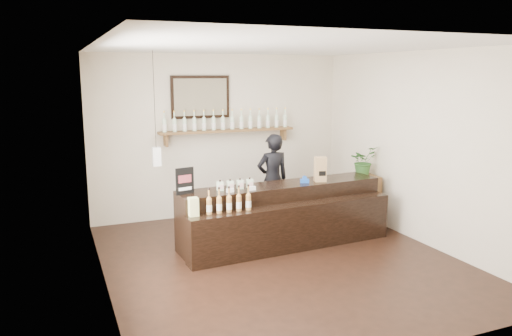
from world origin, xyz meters
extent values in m
plane|color=black|center=(0.00, 0.00, 0.00)|extent=(5.00, 5.00, 0.00)
plane|color=beige|center=(0.00, 2.50, 1.40)|extent=(4.50, 0.00, 4.50)
plane|color=beige|center=(0.00, -2.50, 1.40)|extent=(4.50, 0.00, 4.50)
plane|color=beige|center=(-2.25, 0.00, 1.40)|extent=(0.00, 5.00, 5.00)
plane|color=beige|center=(2.25, 0.00, 1.40)|extent=(0.00, 5.00, 5.00)
plane|color=white|center=(0.00, 0.00, 2.80)|extent=(5.00, 5.00, 0.00)
cube|color=brown|center=(0.10, 2.37, 1.50)|extent=(2.40, 0.25, 0.04)
cube|color=brown|center=(-0.98, 2.40, 1.38)|extent=(0.04, 0.20, 0.20)
cube|color=brown|center=(1.18, 2.40, 1.38)|extent=(0.04, 0.20, 0.20)
cube|color=black|center=(-0.35, 2.47, 2.08)|extent=(1.02, 0.04, 0.72)
cube|color=#483D2E|center=(-0.35, 2.44, 2.08)|extent=(0.92, 0.01, 0.62)
cube|color=white|center=(-1.30, 1.60, 1.25)|extent=(0.12, 0.12, 0.28)
cylinder|color=black|center=(-1.30, 1.60, 2.09)|extent=(0.01, 0.01, 1.41)
cylinder|color=silver|center=(-1.00, 2.37, 1.62)|extent=(0.07, 0.07, 0.20)
cone|color=silver|center=(-1.00, 2.37, 1.75)|extent=(0.07, 0.07, 0.05)
cylinder|color=silver|center=(-1.00, 2.37, 1.81)|extent=(0.02, 0.02, 0.07)
cylinder|color=#F2BD47|center=(-1.00, 2.37, 1.86)|extent=(0.03, 0.03, 0.02)
cylinder|color=white|center=(-1.00, 2.37, 1.60)|extent=(0.07, 0.07, 0.09)
cylinder|color=silver|center=(-0.83, 2.37, 1.62)|extent=(0.07, 0.07, 0.20)
cone|color=silver|center=(-0.83, 2.37, 1.75)|extent=(0.07, 0.07, 0.05)
cylinder|color=silver|center=(-0.83, 2.37, 1.81)|extent=(0.02, 0.02, 0.07)
cylinder|color=#F2BD47|center=(-0.83, 2.37, 1.86)|extent=(0.03, 0.03, 0.02)
cylinder|color=white|center=(-0.83, 2.37, 1.60)|extent=(0.07, 0.07, 0.09)
cylinder|color=silver|center=(-0.66, 2.37, 1.62)|extent=(0.07, 0.07, 0.20)
cone|color=silver|center=(-0.66, 2.37, 1.75)|extent=(0.07, 0.07, 0.05)
cylinder|color=silver|center=(-0.66, 2.37, 1.81)|extent=(0.02, 0.02, 0.07)
cylinder|color=#F2BD47|center=(-0.66, 2.37, 1.86)|extent=(0.03, 0.03, 0.02)
cylinder|color=white|center=(-0.66, 2.37, 1.60)|extent=(0.07, 0.07, 0.09)
cylinder|color=silver|center=(-0.49, 2.37, 1.62)|extent=(0.07, 0.07, 0.20)
cone|color=silver|center=(-0.49, 2.37, 1.75)|extent=(0.07, 0.07, 0.05)
cylinder|color=silver|center=(-0.49, 2.37, 1.81)|extent=(0.02, 0.02, 0.07)
cylinder|color=#F2BD47|center=(-0.49, 2.37, 1.86)|extent=(0.03, 0.03, 0.02)
cylinder|color=white|center=(-0.49, 2.37, 1.60)|extent=(0.07, 0.07, 0.09)
cylinder|color=silver|center=(-0.32, 2.37, 1.62)|extent=(0.07, 0.07, 0.20)
cone|color=silver|center=(-0.32, 2.37, 1.75)|extent=(0.07, 0.07, 0.05)
cylinder|color=silver|center=(-0.32, 2.37, 1.81)|extent=(0.02, 0.02, 0.07)
cylinder|color=#F2BD47|center=(-0.32, 2.37, 1.86)|extent=(0.03, 0.03, 0.02)
cylinder|color=white|center=(-0.32, 2.37, 1.60)|extent=(0.07, 0.07, 0.09)
cylinder|color=silver|center=(-0.15, 2.37, 1.62)|extent=(0.07, 0.07, 0.20)
cone|color=silver|center=(-0.15, 2.37, 1.75)|extent=(0.07, 0.07, 0.05)
cylinder|color=silver|center=(-0.15, 2.37, 1.81)|extent=(0.02, 0.02, 0.07)
cylinder|color=#F2BD47|center=(-0.15, 2.37, 1.86)|extent=(0.03, 0.03, 0.02)
cylinder|color=white|center=(-0.15, 2.37, 1.60)|extent=(0.07, 0.07, 0.09)
cylinder|color=silver|center=(0.02, 2.37, 1.62)|extent=(0.07, 0.07, 0.20)
cone|color=silver|center=(0.02, 2.37, 1.75)|extent=(0.07, 0.07, 0.05)
cylinder|color=silver|center=(0.02, 2.37, 1.81)|extent=(0.02, 0.02, 0.07)
cylinder|color=#F2BD47|center=(0.02, 2.37, 1.86)|extent=(0.03, 0.03, 0.02)
cylinder|color=white|center=(0.02, 2.37, 1.60)|extent=(0.07, 0.07, 0.09)
cylinder|color=silver|center=(0.18, 2.37, 1.62)|extent=(0.07, 0.07, 0.20)
cone|color=silver|center=(0.18, 2.37, 1.75)|extent=(0.07, 0.07, 0.05)
cylinder|color=silver|center=(0.18, 2.37, 1.81)|extent=(0.02, 0.02, 0.07)
cylinder|color=#F2BD47|center=(0.18, 2.37, 1.86)|extent=(0.03, 0.03, 0.02)
cylinder|color=white|center=(0.18, 2.37, 1.60)|extent=(0.07, 0.07, 0.09)
cylinder|color=silver|center=(0.35, 2.37, 1.62)|extent=(0.07, 0.07, 0.20)
cone|color=silver|center=(0.35, 2.37, 1.75)|extent=(0.07, 0.07, 0.05)
cylinder|color=silver|center=(0.35, 2.37, 1.81)|extent=(0.02, 0.02, 0.07)
cylinder|color=#F2BD47|center=(0.35, 2.37, 1.86)|extent=(0.03, 0.03, 0.02)
cylinder|color=white|center=(0.35, 2.37, 1.60)|extent=(0.07, 0.07, 0.09)
cylinder|color=silver|center=(0.52, 2.37, 1.62)|extent=(0.07, 0.07, 0.20)
cone|color=silver|center=(0.52, 2.37, 1.75)|extent=(0.07, 0.07, 0.05)
cylinder|color=silver|center=(0.52, 2.37, 1.81)|extent=(0.02, 0.02, 0.07)
cylinder|color=#F2BD47|center=(0.52, 2.37, 1.86)|extent=(0.03, 0.03, 0.02)
cylinder|color=white|center=(0.52, 2.37, 1.60)|extent=(0.07, 0.07, 0.09)
cylinder|color=silver|center=(0.69, 2.37, 1.62)|extent=(0.07, 0.07, 0.20)
cone|color=silver|center=(0.69, 2.37, 1.75)|extent=(0.07, 0.07, 0.05)
cylinder|color=silver|center=(0.69, 2.37, 1.81)|extent=(0.02, 0.02, 0.07)
cylinder|color=#F2BD47|center=(0.69, 2.37, 1.86)|extent=(0.03, 0.03, 0.02)
cylinder|color=white|center=(0.69, 2.37, 1.60)|extent=(0.07, 0.07, 0.09)
cylinder|color=silver|center=(0.86, 2.37, 1.62)|extent=(0.07, 0.07, 0.20)
cone|color=silver|center=(0.86, 2.37, 1.75)|extent=(0.07, 0.07, 0.05)
cylinder|color=silver|center=(0.86, 2.37, 1.81)|extent=(0.02, 0.02, 0.07)
cylinder|color=#F2BD47|center=(0.86, 2.37, 1.86)|extent=(0.03, 0.03, 0.02)
cylinder|color=white|center=(0.86, 2.37, 1.60)|extent=(0.07, 0.07, 0.09)
cylinder|color=silver|center=(1.03, 2.37, 1.62)|extent=(0.07, 0.07, 0.20)
cone|color=silver|center=(1.03, 2.37, 1.75)|extent=(0.07, 0.07, 0.05)
cylinder|color=silver|center=(1.03, 2.37, 1.81)|extent=(0.02, 0.02, 0.07)
cylinder|color=#F2BD47|center=(1.03, 2.37, 1.86)|extent=(0.03, 0.03, 0.02)
cylinder|color=white|center=(1.03, 2.37, 1.60)|extent=(0.07, 0.07, 0.09)
cylinder|color=silver|center=(1.20, 2.37, 1.62)|extent=(0.07, 0.07, 0.20)
cone|color=silver|center=(1.20, 2.37, 1.75)|extent=(0.07, 0.07, 0.05)
cylinder|color=silver|center=(1.20, 2.37, 1.81)|extent=(0.02, 0.02, 0.07)
cylinder|color=#F2BD47|center=(1.20, 2.37, 1.86)|extent=(0.03, 0.03, 0.02)
cylinder|color=white|center=(1.20, 2.37, 1.60)|extent=(0.07, 0.07, 0.09)
cube|color=black|center=(0.35, 0.70, 0.44)|extent=(3.16, 0.74, 0.87)
cube|color=black|center=(0.35, 0.29, 0.33)|extent=(3.14, 0.47, 0.66)
cube|color=white|center=(-0.52, 0.50, 0.90)|extent=(0.10, 0.04, 0.05)
cube|color=white|center=(-0.20, 0.50, 0.90)|extent=(0.10, 0.04, 0.05)
cube|color=#D0D682|center=(-1.10, 0.29, 0.72)|extent=(0.12, 0.12, 0.12)
cube|color=#D0D682|center=(-1.10, 0.29, 0.84)|extent=(0.12, 0.12, 0.12)
cube|color=silver|center=(-0.62, 0.65, 0.93)|extent=(0.08, 0.08, 0.13)
cube|color=beige|center=(-0.62, 0.61, 0.93)|extent=(0.07, 0.00, 0.06)
cylinder|color=black|center=(-0.62, 0.65, 1.01)|extent=(0.02, 0.02, 0.03)
cube|color=silver|center=(-0.47, 0.65, 0.93)|extent=(0.08, 0.08, 0.13)
cube|color=beige|center=(-0.47, 0.61, 0.93)|extent=(0.07, 0.00, 0.06)
cylinder|color=black|center=(-0.47, 0.65, 1.01)|extent=(0.02, 0.02, 0.03)
cube|color=silver|center=(-0.32, 0.65, 0.93)|extent=(0.08, 0.08, 0.13)
cube|color=beige|center=(-0.32, 0.61, 0.93)|extent=(0.07, 0.00, 0.06)
cylinder|color=black|center=(-0.32, 0.65, 1.01)|extent=(0.02, 0.02, 0.03)
cube|color=silver|center=(-0.17, 0.65, 0.93)|extent=(0.08, 0.08, 0.13)
cube|color=beige|center=(-0.17, 0.61, 0.93)|extent=(0.07, 0.00, 0.06)
cylinder|color=black|center=(-0.17, 0.65, 1.01)|extent=(0.02, 0.02, 0.03)
cylinder|color=#B37C3C|center=(-0.89, 0.29, 0.76)|extent=(0.07, 0.07, 0.20)
cone|color=#B37C3C|center=(-0.89, 0.29, 0.89)|extent=(0.07, 0.07, 0.05)
cylinder|color=#B37C3C|center=(-0.89, 0.29, 0.95)|extent=(0.02, 0.02, 0.07)
cylinder|color=black|center=(-0.89, 0.29, 1.00)|extent=(0.03, 0.03, 0.03)
cylinder|color=white|center=(-0.89, 0.29, 0.74)|extent=(0.07, 0.07, 0.09)
cylinder|color=#B37C3C|center=(-0.75, 0.29, 0.76)|extent=(0.07, 0.07, 0.20)
cone|color=#B37C3C|center=(-0.75, 0.29, 0.89)|extent=(0.07, 0.07, 0.05)
cylinder|color=#B37C3C|center=(-0.75, 0.29, 0.95)|extent=(0.02, 0.02, 0.07)
cylinder|color=black|center=(-0.75, 0.29, 1.00)|extent=(0.03, 0.03, 0.03)
cylinder|color=white|center=(-0.75, 0.29, 0.74)|extent=(0.07, 0.07, 0.09)
cylinder|color=#B37C3C|center=(-0.62, 0.29, 0.76)|extent=(0.07, 0.07, 0.20)
cone|color=#B37C3C|center=(-0.62, 0.29, 0.89)|extent=(0.07, 0.07, 0.05)
cylinder|color=#B37C3C|center=(-0.62, 0.29, 0.95)|extent=(0.02, 0.02, 0.07)
cylinder|color=black|center=(-0.62, 0.29, 1.00)|extent=(0.03, 0.03, 0.03)
cylinder|color=white|center=(-0.62, 0.29, 0.74)|extent=(0.07, 0.07, 0.09)
cylinder|color=#B37C3C|center=(-0.48, 0.29, 0.76)|extent=(0.07, 0.07, 0.20)
cone|color=#B37C3C|center=(-0.48, 0.29, 0.89)|extent=(0.07, 0.07, 0.05)
cylinder|color=#B37C3C|center=(-0.48, 0.29, 0.95)|extent=(0.02, 0.02, 0.07)
cylinder|color=black|center=(-0.48, 0.29, 1.00)|extent=(0.03, 0.03, 0.03)
cylinder|color=white|center=(-0.48, 0.29, 0.74)|extent=(0.07, 0.07, 0.09)
cylinder|color=#B37C3C|center=(-0.34, 0.29, 0.76)|extent=(0.07, 0.07, 0.20)
cone|color=#B37C3C|center=(-0.34, 0.29, 0.89)|extent=(0.07, 0.07, 0.05)
cylinder|color=#B37C3C|center=(-0.34, 0.29, 0.95)|extent=(0.02, 0.02, 0.07)
cylinder|color=black|center=(-0.34, 0.29, 1.00)|extent=(0.03, 0.03, 0.03)
cylinder|color=white|center=(-0.34, 0.29, 0.74)|extent=(0.07, 0.07, 0.09)
cube|color=black|center=(-1.12, 0.62, 1.06)|extent=(0.26, 0.07, 0.37)
cube|color=maroon|center=(-1.12, 0.61, 1.09)|extent=(0.18, 0.04, 0.10)
cube|color=white|center=(-1.12, 0.61, 0.95)|extent=(0.18, 0.04, 0.04)
cube|color=#A4794F|center=(0.96, 0.64, 1.06)|extent=(0.20, 0.17, 0.37)
cube|color=black|center=(0.96, 0.58, 1.01)|extent=(0.10, 0.03, 0.07)
cube|color=#194CB0|center=(0.70, 0.64, 0.90)|extent=(0.14, 0.09, 0.06)
cylinder|color=#194CB0|center=(0.70, 0.64, 0.95)|extent=(0.08, 0.05, 0.07)
cube|color=brown|center=(2.00, 1.05, 0.41)|extent=(0.44, 0.58, 0.81)
imported|color=#2E5F26|center=(2.00, 1.05, 1.05)|extent=(0.52, 0.48, 0.48)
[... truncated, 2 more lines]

